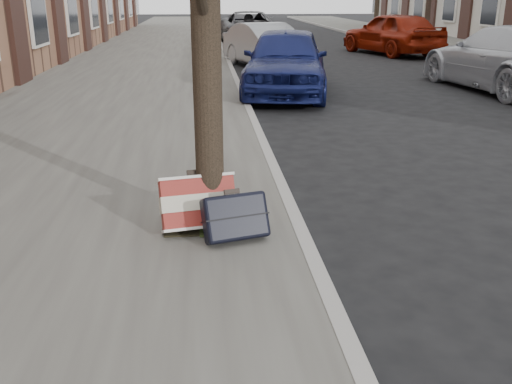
{
  "coord_description": "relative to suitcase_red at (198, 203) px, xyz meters",
  "views": [
    {
      "loc": [
        -2.06,
        -3.66,
        2.06
      ],
      "look_at": [
        -1.65,
        0.8,
        0.49
      ],
      "focal_mm": 40.0,
      "sensor_mm": 36.0,
      "label": 1
    }
  ],
  "objects": [
    {
      "name": "car_near_back",
      "position": [
        2.12,
        20.11,
        0.32
      ],
      "size": [
        2.54,
        5.03,
        1.37
      ],
      "primitive_type": "imported",
      "rotation": [
        0.0,
        0.0,
        0.06
      ],
      "color": "#3A3B3F",
      "rests_on": "ground"
    },
    {
      "name": "car_near_mid",
      "position": [
        1.97,
        12.31,
        0.26
      ],
      "size": [
        2.5,
        4.03,
        1.25
      ],
      "primitive_type": "imported",
      "rotation": [
        0.0,
        0.0,
        0.33
      ],
      "color": "#A5A9AE",
      "rests_on": "ground"
    },
    {
      "name": "car_far_back",
      "position": [
        6.8,
        15.71,
        0.38
      ],
      "size": [
        2.96,
        4.67,
        1.48
      ],
      "primitive_type": "imported",
      "rotation": [
        0.0,
        0.0,
        3.44
      ],
      "color": "maroon",
      "rests_on": "ground"
    },
    {
      "name": "dirt_patch",
      "position": [
        0.13,
        0.27,
        -0.24
      ],
      "size": [
        0.85,
        0.85,
        0.02
      ],
      "primitive_type": "cube",
      "color": "black",
      "rests_on": "near_sidewalk"
    },
    {
      "name": "near_sidewalk",
      "position": [
        -1.57,
        14.07,
        -0.3
      ],
      "size": [
        5.0,
        70.0,
        0.12
      ],
      "primitive_type": "cube",
      "color": "#66645D",
      "rests_on": "ground"
    },
    {
      "name": "far_sidewalk",
      "position": [
        9.93,
        14.07,
        -0.3
      ],
      "size": [
        4.0,
        70.0,
        0.12
      ],
      "primitive_type": "cube",
      "color": "#65645C",
      "rests_on": "ground"
    },
    {
      "name": "ground",
      "position": [
        2.13,
        -0.93,
        -0.36
      ],
      "size": [
        120.0,
        120.0,
        0.0
      ],
      "primitive_type": "plane",
      "color": "black",
      "rests_on": "ground"
    },
    {
      "name": "suitcase_red",
      "position": [
        0.0,
        0.0,
        0.0
      ],
      "size": [
        0.68,
        0.46,
        0.49
      ],
      "primitive_type": "cube",
      "rotation": [
        -0.42,
        0.0,
        0.19
      ],
      "color": "maroon",
      "rests_on": "near_sidewalk"
    },
    {
      "name": "suitcase_navy",
      "position": [
        0.3,
        -0.26,
        -0.03
      ],
      "size": [
        0.6,
        0.45,
        0.42
      ],
      "primitive_type": "cube",
      "rotation": [
        -0.42,
        0.0,
        0.27
      ],
      "color": "black",
      "rests_on": "near_sidewalk"
    },
    {
      "name": "car_far_front",
      "position": [
        6.77,
        7.57,
        0.36
      ],
      "size": [
        2.45,
        5.12,
        1.44
      ],
      "primitive_type": "imported",
      "rotation": [
        0.0,
        0.0,
        3.23
      ],
      "color": "#B9BBC1",
      "rests_on": "ground"
    },
    {
      "name": "car_near_front",
      "position": [
        1.84,
        7.57,
        0.35
      ],
      "size": [
        2.39,
        4.4,
        1.42
      ],
      "primitive_type": "imported",
      "rotation": [
        0.0,
        0.0,
        -0.18
      ],
      "color": "#121950",
      "rests_on": "ground"
    }
  ]
}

